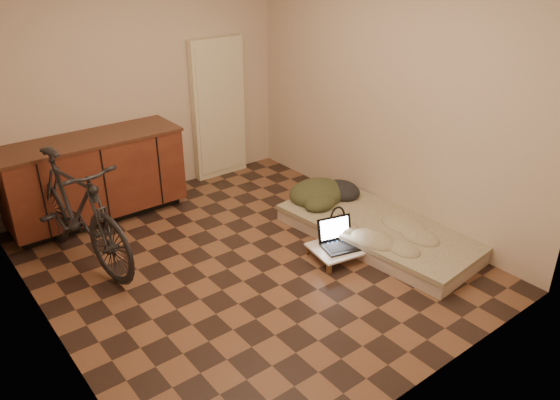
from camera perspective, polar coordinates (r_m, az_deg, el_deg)
room_shell at (r=4.60m, az=-3.87°, el=7.45°), size 3.50×4.00×2.60m
cabinets at (r=6.04m, az=-18.83°, el=2.19°), size 1.84×0.62×0.91m
appliance_panel at (r=6.79m, az=-6.45°, el=9.43°), size 0.70×0.10×1.70m
bicycle at (r=5.21m, az=-20.67°, el=-0.51°), size 0.83×1.85×1.16m
futon at (r=5.57m, az=10.39°, el=-3.16°), size 1.16×2.10×0.17m
clothing_pile at (r=5.94m, az=4.64°, el=1.52°), size 0.73×0.63×0.27m
headphones at (r=5.40m, az=6.06°, el=-1.76°), size 0.28×0.27×0.17m
lap_desk at (r=5.23m, az=6.85°, el=-4.82°), size 0.73×0.53×0.11m
laptop at (r=5.19m, az=6.21°, el=-4.20°), size 0.42×0.39×0.24m
mouse at (r=5.34m, az=9.05°, el=-3.92°), size 0.08×0.10×0.03m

